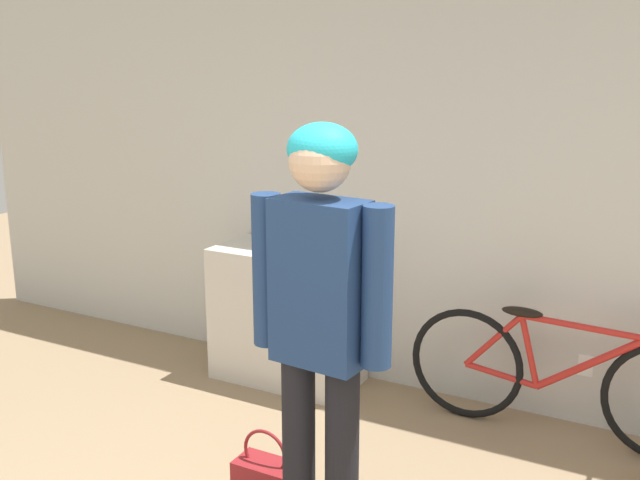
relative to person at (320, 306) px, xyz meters
The scene contains 5 objects.
wall_back 1.73m from the person, 82.96° to the left, with size 8.00×0.07×2.60m.
side_shelf 1.85m from the person, 125.02° to the left, with size 0.90×0.47×0.85m.
person is the anchor object (origin of this frame).
bicycle 1.75m from the person, 65.04° to the left, with size 1.68×0.46×0.71m.
banana 1.68m from the person, 121.13° to the left, with size 0.32×0.09×0.04m.
Camera 1 is at (1.07, -1.21, 2.02)m, focal length 42.00 mm.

